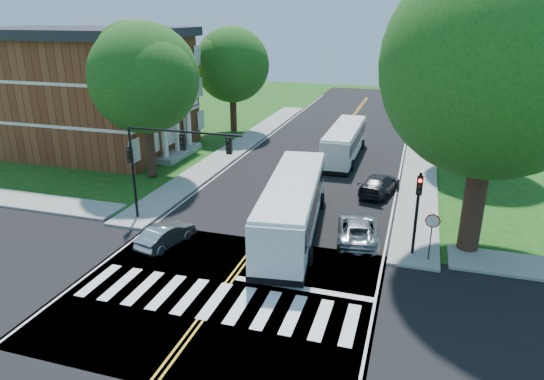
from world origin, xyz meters
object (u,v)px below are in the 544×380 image
at_px(suv, 358,229).
at_px(dark_sedan, 379,184).
at_px(hatchback, 166,235).
at_px(signal_nw, 166,154).
at_px(bus_follow, 345,142).
at_px(bus_lead, 293,205).
at_px(signal_ne, 418,203).

distance_m(suv, dark_sedan, 8.05).
height_order(hatchback, dark_sedan, dark_sedan).
bearing_deg(signal_nw, bus_follow, 65.74).
xyz_separation_m(bus_lead, hatchback, (-6.16, -3.55, -1.09)).
height_order(signal_nw, bus_follow, signal_nw).
xyz_separation_m(bus_lead, dark_sedan, (4.16, 8.14, -1.01)).
bearing_deg(bus_lead, signal_ne, 165.15).
relative_size(signal_nw, dark_sedan, 1.52).
height_order(suv, dark_sedan, dark_sedan).
relative_size(bus_follow, suv, 2.29).
height_order(signal_nw, hatchback, signal_nw).
bearing_deg(bus_lead, signal_nw, -0.06).
distance_m(signal_ne, bus_lead, 6.91).
relative_size(suv, dark_sedan, 1.01).
height_order(bus_follow, suv, bus_follow).
xyz_separation_m(signal_ne, dark_sedan, (-2.58, 9.05, -2.27)).
bearing_deg(bus_follow, dark_sedan, 114.84).
height_order(signal_nw, suv, signal_nw).
distance_m(signal_ne, bus_follow, 18.29).
bearing_deg(signal_nw, signal_ne, 0.05).
relative_size(signal_nw, signal_ne, 1.62).
bearing_deg(signal_nw, dark_sedan, 38.28).
bearing_deg(signal_nw, suv, 5.25).
distance_m(hatchback, dark_sedan, 15.60).
xyz_separation_m(hatchback, suv, (9.91, 3.65, 0.05)).
xyz_separation_m(signal_nw, dark_sedan, (11.48, 9.06, -3.68)).
bearing_deg(bus_follow, bus_lead, 88.34).
xyz_separation_m(signal_nw, hatchback, (1.15, -2.64, -3.76)).
distance_m(signal_ne, suv, 3.90).
bearing_deg(bus_lead, dark_sedan, -124.27).
relative_size(bus_follow, dark_sedan, 2.31).
distance_m(signal_nw, suv, 11.71).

